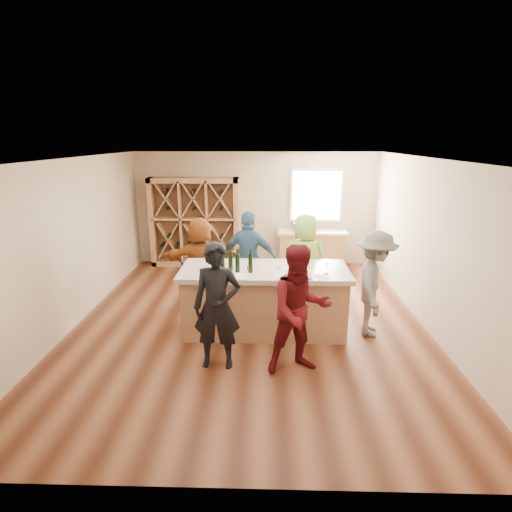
{
  "coord_description": "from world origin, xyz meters",
  "views": [
    {
      "loc": [
        0.28,
        -6.42,
        3.11
      ],
      "look_at": [
        0.1,
        0.2,
        1.15
      ],
      "focal_mm": 28.0,
      "sensor_mm": 36.0,
      "label": 1
    }
  ],
  "objects_px": {
    "sink": "(304,227)",
    "person_near_left": "(217,306)",
    "wine_bottle_a": "(214,263)",
    "person_far_mid": "(249,259)",
    "wine_rack": "(195,222)",
    "wine_bottle_c": "(231,261)",
    "person_far_left": "(201,260)",
    "person_near_right": "(300,310)",
    "person_far_right": "(305,261)",
    "wine_bottle_d": "(237,263)",
    "person_server": "(374,284)",
    "wine_bottle_e": "(250,263)",
    "wine_bottle_b": "(222,265)",
    "tasting_counter_base": "(264,302)"
  },
  "relations": [
    {
      "from": "sink",
      "to": "person_near_left",
      "type": "xyz_separation_m",
      "value": [
        -1.59,
        -4.6,
        -0.11
      ]
    },
    {
      "from": "wine_bottle_a",
      "to": "person_near_left",
      "type": "xyz_separation_m",
      "value": [
        0.15,
        -0.94,
        -0.33
      ]
    },
    {
      "from": "sink",
      "to": "person_far_mid",
      "type": "distance_m",
      "value": 2.72
    },
    {
      "from": "person_far_mid",
      "to": "wine_rack",
      "type": "bearing_deg",
      "value": -48.55
    },
    {
      "from": "wine_bottle_c",
      "to": "person_far_left",
      "type": "relative_size",
      "value": 0.18
    },
    {
      "from": "person_near_right",
      "to": "person_far_mid",
      "type": "distance_m",
      "value": 2.4
    },
    {
      "from": "wine_bottle_a",
      "to": "wine_rack",
      "type": "bearing_deg",
      "value": 104.44
    },
    {
      "from": "person_far_right",
      "to": "wine_bottle_a",
      "type": "bearing_deg",
      "value": 36.35
    },
    {
      "from": "wine_bottle_d",
      "to": "person_near_left",
      "type": "height_order",
      "value": "person_near_left"
    },
    {
      "from": "wine_bottle_a",
      "to": "person_near_right",
      "type": "distance_m",
      "value": 1.67
    },
    {
      "from": "wine_bottle_a",
      "to": "wine_bottle_c",
      "type": "xyz_separation_m",
      "value": [
        0.25,
        0.11,
        0.01
      ]
    },
    {
      "from": "sink",
      "to": "person_near_left",
      "type": "height_order",
      "value": "person_near_left"
    },
    {
      "from": "wine_bottle_d",
      "to": "person_server",
      "type": "distance_m",
      "value": 2.22
    },
    {
      "from": "wine_bottle_d",
      "to": "person_near_left",
      "type": "xyz_separation_m",
      "value": [
        -0.22,
        -0.94,
        -0.33
      ]
    },
    {
      "from": "person_near_left",
      "to": "person_far_left",
      "type": "bearing_deg",
      "value": 105.04
    },
    {
      "from": "sink",
      "to": "wine_bottle_e",
      "type": "distance_m",
      "value": 3.86
    },
    {
      "from": "wine_bottle_d",
      "to": "person_near_right",
      "type": "distance_m",
      "value": 1.42
    },
    {
      "from": "sink",
      "to": "person_far_mid",
      "type": "bearing_deg",
      "value": -117.19
    },
    {
      "from": "wine_bottle_b",
      "to": "wine_bottle_e",
      "type": "distance_m",
      "value": 0.44
    },
    {
      "from": "person_server",
      "to": "wine_bottle_d",
      "type": "bearing_deg",
      "value": 106.43
    },
    {
      "from": "person_near_right",
      "to": "person_far_left",
      "type": "xyz_separation_m",
      "value": [
        -1.72,
        2.39,
        -0.05
      ]
    },
    {
      "from": "wine_bottle_d",
      "to": "wine_bottle_c",
      "type": "bearing_deg",
      "value": 137.91
    },
    {
      "from": "sink",
      "to": "person_far_mid",
      "type": "xyz_separation_m",
      "value": [
        -1.24,
        -2.42,
        -0.1
      ]
    },
    {
      "from": "wine_bottle_b",
      "to": "person_server",
      "type": "relative_size",
      "value": 0.17
    },
    {
      "from": "wine_bottle_a",
      "to": "wine_bottle_c",
      "type": "height_order",
      "value": "wine_bottle_c"
    },
    {
      "from": "tasting_counter_base",
      "to": "person_far_mid",
      "type": "height_order",
      "value": "person_far_mid"
    },
    {
      "from": "wine_bottle_a",
      "to": "person_far_right",
      "type": "relative_size",
      "value": 0.16
    },
    {
      "from": "person_near_left",
      "to": "person_server",
      "type": "relative_size",
      "value": 1.04
    },
    {
      "from": "wine_bottle_e",
      "to": "person_near_right",
      "type": "relative_size",
      "value": 0.16
    },
    {
      "from": "tasting_counter_base",
      "to": "person_far_mid",
      "type": "xyz_separation_m",
      "value": [
        -0.29,
        1.06,
        0.42
      ]
    },
    {
      "from": "tasting_counter_base",
      "to": "wine_bottle_b",
      "type": "bearing_deg",
      "value": -155.3
    },
    {
      "from": "person_near_right",
      "to": "person_near_left",
      "type": "bearing_deg",
      "value": 160.38
    },
    {
      "from": "wine_bottle_c",
      "to": "person_near_right",
      "type": "bearing_deg",
      "value": -48.07
    },
    {
      "from": "wine_rack",
      "to": "person_server",
      "type": "relative_size",
      "value": 1.27
    },
    {
      "from": "wine_bottle_c",
      "to": "wine_bottle_e",
      "type": "relative_size",
      "value": 1.01
    },
    {
      "from": "person_near_left",
      "to": "wine_bottle_c",
      "type": "bearing_deg",
      "value": 85.26
    },
    {
      "from": "wine_bottle_a",
      "to": "person_near_left",
      "type": "distance_m",
      "value": 1.01
    },
    {
      "from": "sink",
      "to": "person_server",
      "type": "bearing_deg",
      "value": -77.11
    },
    {
      "from": "wine_bottle_a",
      "to": "person_far_right",
      "type": "height_order",
      "value": "person_far_right"
    },
    {
      "from": "wine_bottle_b",
      "to": "person_near_left",
      "type": "distance_m",
      "value": 0.88
    },
    {
      "from": "wine_bottle_c",
      "to": "wine_bottle_e",
      "type": "distance_m",
      "value": 0.35
    },
    {
      "from": "person_near_left",
      "to": "wine_bottle_a",
      "type": "bearing_deg",
      "value": 99.59
    },
    {
      "from": "person_server",
      "to": "person_far_mid",
      "type": "distance_m",
      "value": 2.36
    },
    {
      "from": "person_near_left",
      "to": "person_near_right",
      "type": "distance_m",
      "value": 1.13
    },
    {
      "from": "wine_bottle_b",
      "to": "person_server",
      "type": "bearing_deg",
      "value": 5.11
    },
    {
      "from": "wine_bottle_e",
      "to": "person_far_mid",
      "type": "bearing_deg",
      "value": 93.47
    },
    {
      "from": "wine_bottle_b",
      "to": "person_server",
      "type": "xyz_separation_m",
      "value": [
        2.41,
        0.22,
        -0.36
      ]
    },
    {
      "from": "person_far_mid",
      "to": "person_far_right",
      "type": "height_order",
      "value": "person_far_mid"
    },
    {
      "from": "sink",
      "to": "wine_bottle_b",
      "type": "distance_m",
      "value": 4.11
    },
    {
      "from": "wine_rack",
      "to": "sink",
      "type": "bearing_deg",
      "value": -1.49
    }
  ]
}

